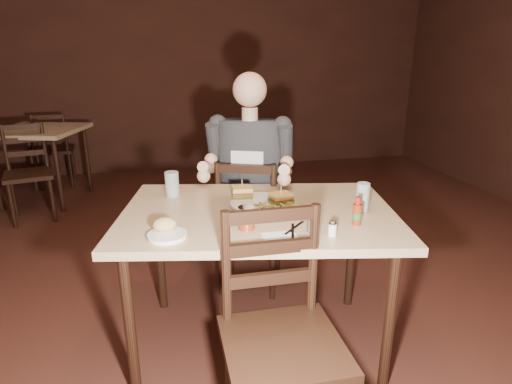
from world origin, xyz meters
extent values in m
plane|color=black|center=(0.00, 0.00, 0.00)|extent=(7.00, 7.00, 0.00)
plane|color=#3A1D15|center=(0.00, 3.50, 1.40)|extent=(6.00, 0.00, 6.00)
cube|color=tan|center=(-0.13, -0.27, 0.75)|extent=(1.48, 1.13, 0.04)
cylinder|color=black|center=(-0.77, -0.51, 0.36)|extent=(0.05, 0.05, 0.73)
cylinder|color=black|center=(-0.63, 0.19, 0.36)|extent=(0.05, 0.05, 0.73)
cylinder|color=black|center=(0.37, -0.74, 0.36)|extent=(0.05, 0.05, 0.73)
cylinder|color=black|center=(0.51, -0.04, 0.36)|extent=(0.05, 0.05, 0.73)
cube|color=tan|center=(-1.78, 2.50, 0.75)|extent=(0.99, 0.99, 0.04)
cylinder|color=black|center=(-2.00, 2.90, 0.36)|extent=(0.04, 0.04, 0.73)
cylinder|color=black|center=(-1.56, 2.10, 0.36)|extent=(0.04, 0.04, 0.73)
cylinder|color=black|center=(-1.38, 2.72, 0.36)|extent=(0.04, 0.04, 0.73)
cylinder|color=white|center=(-0.10, -0.22, 0.78)|extent=(0.37, 0.37, 0.02)
ellipsoid|color=maroon|center=(-0.01, -0.31, 0.79)|extent=(0.04, 0.04, 0.01)
cylinder|color=silver|center=(-0.53, 0.04, 0.84)|extent=(0.09, 0.09, 0.14)
cylinder|color=silver|center=(0.36, -0.40, 0.84)|extent=(0.07, 0.07, 0.14)
cube|color=white|center=(-0.11, -0.62, 0.77)|extent=(0.15, 0.14, 0.00)
cube|color=silver|center=(-0.05, -0.58, 0.78)|extent=(0.07, 0.19, 0.00)
cube|color=silver|center=(-0.03, -0.54, 0.78)|extent=(0.13, 0.13, 0.01)
cylinder|color=white|center=(-0.58, -0.50, 0.78)|extent=(0.19, 0.19, 0.01)
ellipsoid|color=tan|center=(-0.58, -0.46, 0.81)|extent=(0.12, 0.10, 0.06)
camera|label=1|loc=(-0.58, -2.20, 1.52)|focal=30.00mm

